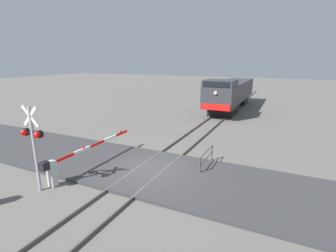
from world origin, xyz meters
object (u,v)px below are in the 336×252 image
(locomotive, at_px, (231,93))
(crossing_signal, at_px, (33,139))
(guard_railing, at_px, (206,157))
(crossing_gate, at_px, (67,162))

(locomotive, distance_m, crossing_signal, 24.13)
(guard_railing, bearing_deg, crossing_signal, -136.31)
(locomotive, height_order, crossing_gate, locomotive)
(crossing_signal, height_order, guard_railing, crossing_signal)
(locomotive, relative_size, guard_railing, 6.49)
(crossing_gate, height_order, guard_railing, crossing_gate)
(crossing_signal, distance_m, crossing_gate, 2.19)
(crossing_signal, xyz_separation_m, guard_railing, (6.11, 5.83, -1.85))
(crossing_gate, bearing_deg, crossing_signal, -98.32)
(locomotive, height_order, guard_railing, locomotive)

